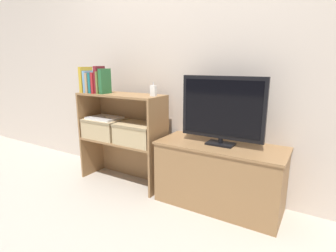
{
  "coord_description": "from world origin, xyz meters",
  "views": [
    {
      "loc": [
        1.16,
        -1.75,
        1.17
      ],
      "look_at": [
        0.0,
        0.16,
        0.65
      ],
      "focal_mm": 28.0,
      "sensor_mm": 36.0,
      "label": 1
    }
  ],
  "objects_px": {
    "book_tan": "(92,83)",
    "tv": "(222,109)",
    "book_teal": "(95,83)",
    "book_maroon": "(100,80)",
    "storage_basket_right": "(138,133)",
    "tv_stand": "(219,175)",
    "book_crimson": "(97,83)",
    "book_skyblue": "(89,82)",
    "book_olive": "(102,82)",
    "laptop": "(105,118)",
    "storage_basket_left": "(105,127)",
    "book_forest": "(105,81)",
    "book_mustard": "(86,80)",
    "baby_monitor": "(153,91)"
  },
  "relations": [
    {
      "from": "book_skyblue",
      "to": "storage_basket_right",
      "type": "distance_m",
      "value": 0.73
    },
    {
      "from": "tv_stand",
      "to": "book_skyblue",
      "type": "relative_size",
      "value": 4.83
    },
    {
      "from": "book_teal",
      "to": "baby_monitor",
      "type": "height_order",
      "value": "book_teal"
    },
    {
      "from": "tv_stand",
      "to": "book_maroon",
      "type": "bearing_deg",
      "value": -174.82
    },
    {
      "from": "book_tan",
      "to": "book_crimson",
      "type": "relative_size",
      "value": 0.96
    },
    {
      "from": "tv_stand",
      "to": "book_crimson",
      "type": "distance_m",
      "value": 1.44
    },
    {
      "from": "book_skyblue",
      "to": "book_forest",
      "type": "bearing_deg",
      "value": 0.0
    },
    {
      "from": "book_maroon",
      "to": "laptop",
      "type": "relative_size",
      "value": 0.82
    },
    {
      "from": "storage_basket_left",
      "to": "book_skyblue",
      "type": "bearing_deg",
      "value": -162.49
    },
    {
      "from": "baby_monitor",
      "to": "book_tan",
      "type": "bearing_deg",
      "value": -175.14
    },
    {
      "from": "book_mustard",
      "to": "book_tan",
      "type": "height_order",
      "value": "book_mustard"
    },
    {
      "from": "book_olive",
      "to": "storage_basket_left",
      "type": "distance_m",
      "value": 0.46
    },
    {
      "from": "tv",
      "to": "storage_basket_right",
      "type": "distance_m",
      "value": 0.84
    },
    {
      "from": "storage_basket_right",
      "to": "laptop",
      "type": "bearing_deg",
      "value": 180.0
    },
    {
      "from": "tv",
      "to": "book_forest",
      "type": "bearing_deg",
      "value": -174.59
    },
    {
      "from": "tv_stand",
      "to": "book_olive",
      "type": "relative_size",
      "value": 4.94
    },
    {
      "from": "book_teal",
      "to": "book_maroon",
      "type": "distance_m",
      "value": 0.08
    },
    {
      "from": "book_tan",
      "to": "tv_stand",
      "type": "bearing_deg",
      "value": 4.75
    },
    {
      "from": "book_teal",
      "to": "book_crimson",
      "type": "height_order",
      "value": "book_crimson"
    },
    {
      "from": "book_maroon",
      "to": "tv_stand",
      "type": "bearing_deg",
      "value": 5.18
    },
    {
      "from": "book_tan",
      "to": "book_olive",
      "type": "bearing_deg",
      "value": 0.0
    },
    {
      "from": "book_mustard",
      "to": "book_tan",
      "type": "bearing_deg",
      "value": -0.0
    },
    {
      "from": "book_teal",
      "to": "book_maroon",
      "type": "relative_size",
      "value": 0.75
    },
    {
      "from": "book_tan",
      "to": "book_olive",
      "type": "distance_m",
      "value": 0.14
    },
    {
      "from": "tv",
      "to": "storage_basket_left",
      "type": "xyz_separation_m",
      "value": [
        -1.21,
        -0.06,
        -0.28
      ]
    },
    {
      "from": "tv",
      "to": "book_skyblue",
      "type": "xyz_separation_m",
      "value": [
        -1.35,
        -0.11,
        0.18
      ]
    },
    {
      "from": "laptop",
      "to": "storage_basket_right",
      "type": "bearing_deg",
      "value": 0.0
    },
    {
      "from": "book_teal",
      "to": "book_olive",
      "type": "height_order",
      "value": "book_olive"
    },
    {
      "from": "tv_stand",
      "to": "baby_monitor",
      "type": "bearing_deg",
      "value": -175.37
    },
    {
      "from": "tv",
      "to": "book_teal",
      "type": "bearing_deg",
      "value": -175.18
    },
    {
      "from": "book_skyblue",
      "to": "laptop",
      "type": "height_order",
      "value": "book_skyblue"
    },
    {
      "from": "storage_basket_left",
      "to": "storage_basket_right",
      "type": "distance_m",
      "value": 0.42
    },
    {
      "from": "book_skyblue",
      "to": "book_forest",
      "type": "xyz_separation_m",
      "value": [
        0.22,
        0.0,
        0.01
      ]
    },
    {
      "from": "book_maroon",
      "to": "storage_basket_left",
      "type": "xyz_separation_m",
      "value": [
        -0.01,
        0.04,
        -0.48
      ]
    },
    {
      "from": "book_skyblue",
      "to": "laptop",
      "type": "distance_m",
      "value": 0.39
    },
    {
      "from": "book_mustard",
      "to": "book_teal",
      "type": "relative_size",
      "value": 1.29
    },
    {
      "from": "book_tan",
      "to": "book_forest",
      "type": "bearing_deg",
      "value": 0.0
    },
    {
      "from": "book_tan",
      "to": "book_maroon",
      "type": "bearing_deg",
      "value": 0.0
    },
    {
      "from": "book_teal",
      "to": "baby_monitor",
      "type": "xyz_separation_m",
      "value": [
        0.66,
        0.06,
        -0.05
      ]
    },
    {
      "from": "book_teal",
      "to": "book_skyblue",
      "type": "bearing_deg",
      "value": 180.0
    },
    {
      "from": "book_mustard",
      "to": "laptop",
      "type": "distance_m",
      "value": 0.42
    },
    {
      "from": "book_forest",
      "to": "baby_monitor",
      "type": "xyz_separation_m",
      "value": [
        0.52,
        0.06,
        -0.07
      ]
    },
    {
      "from": "book_teal",
      "to": "storage_basket_right",
      "type": "distance_m",
      "value": 0.66
    },
    {
      "from": "book_skyblue",
      "to": "storage_basket_right",
      "type": "relative_size",
      "value": 0.54
    },
    {
      "from": "book_tan",
      "to": "tv",
      "type": "bearing_deg",
      "value": 4.68
    },
    {
      "from": "book_olive",
      "to": "book_teal",
      "type": "bearing_deg",
      "value": 180.0
    },
    {
      "from": "storage_basket_left",
      "to": "book_maroon",
      "type": "bearing_deg",
      "value": -81.15
    },
    {
      "from": "tv",
      "to": "book_olive",
      "type": "relative_size",
      "value": 3.22
    },
    {
      "from": "storage_basket_left",
      "to": "storage_basket_right",
      "type": "bearing_deg",
      "value": 0.0
    },
    {
      "from": "book_forest",
      "to": "storage_basket_right",
      "type": "bearing_deg",
      "value": 7.25
    }
  ]
}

